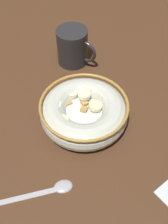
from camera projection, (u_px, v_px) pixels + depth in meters
The scene contains 4 objects.
ground_plane at pixel (84, 123), 62.50cm from camera, with size 138.08×138.08×2.00cm, color #472B19.
cereal_bowl at pixel (84, 112), 59.40cm from camera, with size 18.73×18.73×5.69cm.
spoon at pixel (48, 189), 51.18cm from camera, with size 11.93×12.28×0.80cm.
coffee_mug at pixel (73, 47), 71.00cm from camera, with size 10.86×7.85×9.32cm.
Camera 1 is at (19.90, -32.25, 48.76)cm, focal length 44.86 mm.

